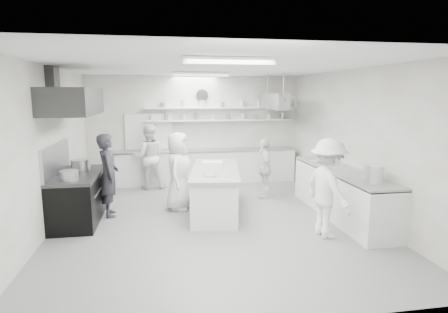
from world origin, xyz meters
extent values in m
cube|color=gray|center=(0.00, 0.00, -0.01)|extent=(6.00, 7.00, 0.02)
cube|color=white|center=(0.00, 0.00, 3.01)|extent=(6.00, 7.00, 0.02)
cube|color=silver|center=(0.00, 3.50, 1.50)|extent=(6.00, 0.04, 3.00)
cube|color=silver|center=(0.00, -3.50, 1.50)|extent=(6.00, 0.04, 3.00)
cube|color=silver|center=(-3.00, 0.00, 1.50)|extent=(0.04, 7.00, 3.00)
cube|color=silver|center=(3.00, 0.00, 1.50)|extent=(0.04, 7.00, 3.00)
cube|color=black|center=(-2.60, 0.40, 0.45)|extent=(0.80, 1.80, 0.90)
cube|color=#353535|center=(-2.60, 0.40, 2.35)|extent=(0.85, 2.00, 0.50)
cube|color=white|center=(0.30, 3.20, 0.46)|extent=(5.00, 0.60, 0.92)
cube|color=white|center=(0.70, 3.37, 1.75)|extent=(4.20, 0.26, 0.04)
cube|color=white|center=(0.70, 3.37, 2.10)|extent=(4.20, 0.26, 0.04)
cube|color=black|center=(-1.30, 3.48, 1.45)|extent=(1.30, 0.04, 1.00)
cylinder|color=white|center=(0.20, 3.46, 2.45)|extent=(0.32, 0.05, 0.32)
cube|color=white|center=(2.65, -0.20, 0.47)|extent=(0.74, 3.30, 0.94)
cube|color=#A7AAAE|center=(2.00, 2.40, 2.30)|extent=(0.30, 1.60, 0.40)
cube|color=white|center=(0.00, -1.80, 2.94)|extent=(1.30, 0.25, 0.10)
cube|color=white|center=(0.00, 1.80, 2.94)|extent=(1.30, 0.25, 0.10)
cube|color=white|center=(0.14, 0.55, 0.44)|extent=(1.26, 2.50, 0.88)
cylinder|color=#A7AAAE|center=(-2.60, 0.73, 1.04)|extent=(0.37, 0.37, 0.26)
imported|color=#2D2B33|center=(-2.05, 0.63, 0.85)|extent=(0.52, 0.69, 1.70)
imported|color=white|center=(-1.30, 2.77, 0.86)|extent=(0.84, 0.66, 1.71)
imported|color=white|center=(-0.62, 0.83, 0.84)|extent=(0.75, 0.94, 1.69)
imported|color=white|center=(1.47, 1.41, 0.72)|extent=(0.44, 0.87, 1.43)
imported|color=white|center=(1.88, -1.18, 0.87)|extent=(0.82, 1.21, 1.74)
imported|color=#A7AAAE|center=(-0.05, -0.12, 0.91)|extent=(0.31, 0.31, 0.06)
imported|color=white|center=(0.07, 0.97, 0.91)|extent=(0.22, 0.22, 0.07)
imported|color=white|center=(2.44, 0.71, 0.97)|extent=(0.30, 0.30, 0.06)
camera|label=1|loc=(-0.95, -7.01, 2.49)|focal=29.55mm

